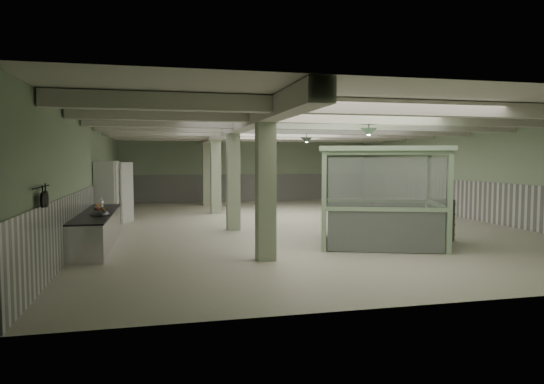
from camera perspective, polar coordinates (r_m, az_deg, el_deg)
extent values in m
plane|color=beige|center=(17.74, 2.97, -3.73)|extent=(20.00, 20.00, 0.00)
cube|color=silver|center=(17.63, 3.01, 7.95)|extent=(14.00, 20.00, 0.02)
cube|color=#93AB88|center=(27.33, -2.87, 2.71)|extent=(14.00, 0.02, 3.60)
cube|color=#93AB88|center=(8.47, 22.20, -0.08)|extent=(14.00, 0.02, 3.60)
cube|color=#93AB88|center=(17.02, -20.29, 1.80)|extent=(0.02, 20.00, 3.60)
cube|color=#93AB88|center=(20.66, 21.99, 2.08)|extent=(0.02, 20.00, 3.60)
cube|color=silver|center=(17.09, -20.12, -1.72)|extent=(0.05, 19.90, 1.50)
cube|color=silver|center=(20.70, 21.86, -0.83)|extent=(0.05, 19.90, 1.50)
cube|color=silver|center=(27.35, -2.85, 0.51)|extent=(13.90, 0.05, 1.50)
cube|color=beige|center=(17.09, -5.14, 7.33)|extent=(0.45, 19.90, 0.40)
cube|color=beige|center=(10.64, 14.50, 9.56)|extent=(13.90, 0.35, 0.32)
cube|color=beige|center=(12.90, 9.28, 8.61)|extent=(13.90, 0.35, 0.32)
cube|color=beige|center=(15.23, 5.66, 7.90)|extent=(13.90, 0.35, 0.32)
cube|color=beige|center=(17.61, 3.01, 7.36)|extent=(13.90, 0.35, 0.32)
cube|color=beige|center=(20.02, 1.00, 6.94)|extent=(13.90, 0.35, 0.32)
cube|color=beige|center=(22.45, -0.58, 6.61)|extent=(13.90, 0.35, 0.32)
cube|color=beige|center=(24.90, -1.84, 6.34)|extent=(13.90, 0.35, 0.32)
cube|color=#9BA988|center=(11.16, -0.76, 1.09)|extent=(0.42, 0.42, 3.60)
cube|color=#9BA988|center=(16.07, -4.60, 1.92)|extent=(0.42, 0.42, 3.60)
cube|color=#9BA988|center=(21.03, -6.64, 2.35)|extent=(0.42, 0.42, 3.60)
cube|color=#9BA988|center=(25.01, -7.69, 2.58)|extent=(0.42, 0.42, 3.60)
cylinder|color=black|center=(9.52, -25.49, 0.54)|extent=(0.02, 1.20, 0.02)
cone|color=#324235|center=(13.07, 11.31, 6.90)|extent=(0.44, 0.44, 0.22)
cone|color=#324235|center=(18.22, 4.08, 6.08)|extent=(0.44, 0.44, 0.22)
cone|color=#324235|center=(23.04, 0.37, 5.62)|extent=(0.44, 0.44, 0.22)
cube|color=silver|center=(13.96, -19.87, -4.20)|extent=(0.83, 4.95, 0.88)
cube|color=black|center=(13.90, -19.91, -2.36)|extent=(0.87, 4.99, 0.04)
cylinder|color=#B2B2B7|center=(14.88, -19.64, -1.76)|extent=(0.28, 0.28, 0.08)
cylinder|color=black|center=(9.37, -25.36, -0.86)|extent=(0.04, 0.27, 0.27)
cylinder|color=black|center=(9.58, -25.08, -0.75)|extent=(0.04, 0.30, 0.30)
cube|color=silver|center=(18.01, -18.74, -0.03)|extent=(0.65, 2.58, 2.37)
cube|color=silver|center=(17.39, -17.77, -0.14)|extent=(0.06, 0.97, 2.27)
cube|color=silver|center=(18.66, -17.09, 0.13)|extent=(0.41, 0.92, 2.27)
cube|color=silver|center=(17.38, -17.64, -0.14)|extent=(0.02, 0.05, 0.30)
cube|color=silver|center=(18.56, -17.36, 0.11)|extent=(0.02, 0.05, 0.30)
cube|color=#A4C79F|center=(12.26, 6.13, -1.14)|extent=(0.15, 0.15, 2.55)
cube|color=#A4C79F|center=(14.81, 6.21, -0.28)|extent=(0.15, 0.15, 2.55)
cube|color=#A4C79F|center=(12.62, 20.19, -1.21)|extent=(0.15, 0.15, 2.55)
cube|color=#A4C79F|center=(15.11, 17.92, -0.37)|extent=(0.15, 0.15, 2.55)
cube|color=#A4C79F|center=(13.57, 12.72, 4.92)|extent=(4.07, 3.76, 0.12)
cube|color=silver|center=(12.43, 13.21, -4.52)|extent=(2.72, 1.03, 1.05)
cube|color=silver|center=(12.31, 13.30, 1.15)|extent=(2.72, 1.03, 1.22)
cube|color=silver|center=(14.95, 12.08, -3.11)|extent=(2.72, 1.03, 1.05)
cube|color=silver|center=(14.85, 12.15, 1.61)|extent=(2.72, 1.03, 1.22)
cube|color=silver|center=(13.61, 6.15, -3.72)|extent=(0.85, 2.24, 1.05)
cube|color=silver|center=(13.51, 6.19, 1.46)|extent=(0.85, 2.24, 1.22)
cube|color=silver|center=(13.93, 18.89, -3.73)|extent=(0.85, 2.24, 1.05)
cube|color=silver|center=(13.83, 19.00, 1.33)|extent=(0.85, 2.24, 1.22)
cube|color=#5C5F4F|center=(14.89, 19.44, -3.10)|extent=(0.55, 0.65, 1.19)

